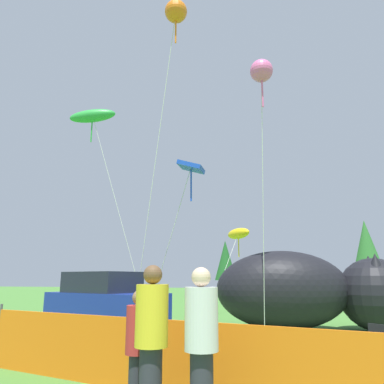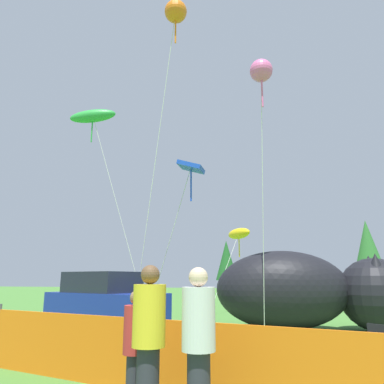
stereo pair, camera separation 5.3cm
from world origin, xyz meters
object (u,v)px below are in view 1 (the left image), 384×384
(folding_chair, at_px, (378,346))
(kite_pink_octopus, at_px, (261,72))
(inflatable_cat, at_px, (307,293))
(kite_blue_box, at_px, (191,170))
(kite_orange_flower, at_px, (176,13))
(spectator_in_green_shirt, at_px, (138,345))
(spectator_in_yellow_shirt, at_px, (201,339))
(kite_green_fish, at_px, (93,117))
(parked_car, at_px, (104,304))
(spectator_in_black_shirt, at_px, (151,336))
(kite_yellow_hero, at_px, (238,234))

(folding_chair, xyz_separation_m, kite_pink_octopus, (-2.11, 3.35, 7.91))
(inflatable_cat, xyz_separation_m, kite_blue_box, (-3.90, -1.06, 4.45))
(kite_orange_flower, bearing_deg, spectator_in_green_shirt, -75.99)
(spectator_in_yellow_shirt, xyz_separation_m, kite_blue_box, (-2.42, 8.29, 4.67))
(spectator_in_green_shirt, xyz_separation_m, kite_green_fish, (-6.73, 9.64, 8.33))
(kite_pink_octopus, bearing_deg, spectator_in_green_shirt, -102.29)
(parked_car, height_order, folding_chair, parked_car)
(kite_blue_box, bearing_deg, spectator_in_black_shirt, -77.93)
(inflatable_cat, relative_size, kite_blue_box, 1.12)
(inflatable_cat, xyz_separation_m, spectator_in_yellow_shirt, (-1.48, -9.35, -0.22))
(spectator_in_black_shirt, height_order, kite_blue_box, kite_blue_box)
(folding_chair, distance_m, kite_yellow_hero, 14.11)
(spectator_in_black_shirt, distance_m, kite_yellow_hero, 16.64)
(parked_car, height_order, inflatable_cat, inflatable_cat)
(kite_yellow_hero, height_order, kite_green_fish, kite_green_fish)
(spectator_in_green_shirt, xyz_separation_m, kite_blue_box, (-1.46, 7.95, 4.83))
(spectator_in_black_shirt, xyz_separation_m, kite_orange_flower, (-1.88, 6.62, 10.15))
(folding_chair, bearing_deg, kite_pink_octopus, -107.03)
(folding_chair, height_order, spectator_in_green_shirt, spectator_in_green_shirt)
(spectator_in_green_shirt, bearing_deg, kite_yellow_hero, 93.13)
(parked_car, distance_m, spectator_in_black_shirt, 7.44)
(kite_yellow_hero, relative_size, kite_blue_box, 0.76)
(parked_car, xyz_separation_m, spectator_in_green_shirt, (3.68, -5.95, -0.09))
(spectator_in_black_shirt, xyz_separation_m, kite_green_fish, (-7.04, 9.96, 8.15))
(folding_chair, bearing_deg, kite_blue_box, -93.59)
(parked_car, relative_size, inflatable_cat, 0.63)
(folding_chair, distance_m, inflatable_cat, 6.07)
(folding_chair, xyz_separation_m, spectator_in_black_shirt, (-3.20, -3.41, 0.54))
(parked_car, height_order, kite_orange_flower, kite_orange_flower)
(parked_car, relative_size, folding_chair, 4.80)
(spectator_in_yellow_shirt, relative_size, kite_green_fish, 0.19)
(spectator_in_black_shirt, bearing_deg, kite_green_fish, 125.24)
(inflatable_cat, xyz_separation_m, kite_pink_octopus, (-1.04, -2.57, 7.17))
(spectator_in_green_shirt, relative_size, kite_blue_box, 0.26)
(spectator_in_black_shirt, relative_size, kite_green_fish, 0.20)
(parked_car, height_order, kite_pink_octopus, kite_pink_octopus)
(kite_orange_flower, distance_m, kite_blue_box, 5.74)
(kite_yellow_hero, relative_size, kite_orange_flower, 0.39)
(spectator_in_green_shirt, height_order, spectator_in_yellow_shirt, spectator_in_yellow_shirt)
(kite_green_fish, bearing_deg, parked_car, -50.36)
(inflatable_cat, bearing_deg, kite_pink_octopus, -120.22)
(spectator_in_black_shirt, xyz_separation_m, spectator_in_yellow_shirt, (0.65, -0.01, -0.02))
(parked_car, xyz_separation_m, kite_orange_flower, (2.11, 0.34, 10.24))
(parked_car, xyz_separation_m, spectator_in_black_shirt, (3.99, -6.28, 0.09))
(inflatable_cat, relative_size, kite_yellow_hero, 1.48)
(spectator_in_green_shirt, bearing_deg, folding_chair, 41.29)
(kite_yellow_hero, bearing_deg, spectator_in_black_shirt, -85.85)
(folding_chair, xyz_separation_m, kite_blue_box, (-4.97, 4.87, 5.19))
(kite_blue_box, bearing_deg, spectator_in_yellow_shirt, -73.74)
(spectator_in_green_shirt, relative_size, kite_yellow_hero, 0.35)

